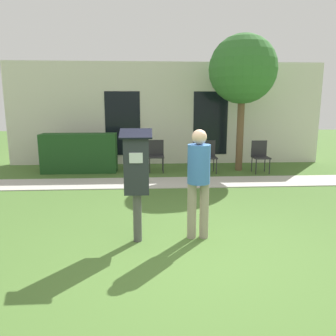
{
  "coord_description": "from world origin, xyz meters",
  "views": [
    {
      "loc": [
        -0.59,
        -3.93,
        1.93
      ],
      "look_at": [
        -0.32,
        0.51,
        1.05
      ],
      "focal_mm": 35.0,
      "sensor_mm": 36.0,
      "label": 1
    }
  ],
  "objects_px": {
    "person_standing": "(199,176)",
    "parking_meter": "(137,171)",
    "outdoor_chair_left": "(156,153)",
    "outdoor_chair_middle": "(208,154)",
    "outdoor_chair_right": "(260,154)"
  },
  "relations": [
    {
      "from": "parking_meter",
      "to": "outdoor_chair_left",
      "type": "distance_m",
      "value": 4.91
    },
    {
      "from": "outdoor_chair_left",
      "to": "outdoor_chair_middle",
      "type": "bearing_deg",
      "value": -10.18
    },
    {
      "from": "person_standing",
      "to": "outdoor_chair_right",
      "type": "xyz_separation_m",
      "value": [
        2.44,
        4.5,
        -0.4
      ]
    },
    {
      "from": "outdoor_chair_middle",
      "to": "outdoor_chair_right",
      "type": "xyz_separation_m",
      "value": [
        1.47,
        -0.09,
        0.0
      ]
    },
    {
      "from": "outdoor_chair_left",
      "to": "outdoor_chair_right",
      "type": "xyz_separation_m",
      "value": [
        2.93,
        -0.32,
        0.0
      ]
    },
    {
      "from": "parking_meter",
      "to": "outdoor_chair_right",
      "type": "xyz_separation_m",
      "value": [
        3.31,
        4.56,
        -0.49
      ]
    },
    {
      "from": "person_standing",
      "to": "parking_meter",
      "type": "bearing_deg",
      "value": 172.9
    },
    {
      "from": "person_standing",
      "to": "outdoor_chair_middle",
      "type": "distance_m",
      "value": 4.71
    },
    {
      "from": "outdoor_chair_left",
      "to": "person_standing",
      "type": "bearing_deg",
      "value": -85.64
    },
    {
      "from": "outdoor_chair_right",
      "to": "outdoor_chair_middle",
      "type": "bearing_deg",
      "value": 166.64
    },
    {
      "from": "person_standing",
      "to": "outdoor_chair_right",
      "type": "height_order",
      "value": "person_standing"
    },
    {
      "from": "outdoor_chair_middle",
      "to": "outdoor_chair_left",
      "type": "bearing_deg",
      "value": 151.02
    },
    {
      "from": "person_standing",
      "to": "outdoor_chair_right",
      "type": "relative_size",
      "value": 1.76
    },
    {
      "from": "person_standing",
      "to": "outdoor_chair_middle",
      "type": "relative_size",
      "value": 1.76
    },
    {
      "from": "parking_meter",
      "to": "outdoor_chair_right",
      "type": "distance_m",
      "value": 5.65
    }
  ]
}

